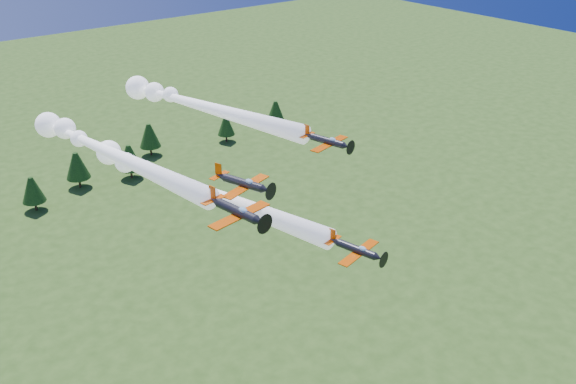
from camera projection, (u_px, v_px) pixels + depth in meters
plane_lead at (185, 184)px, 87.48m from camera, size 15.90×48.53×3.70m
plane_left at (105, 150)px, 84.41m from camera, size 12.42×45.41×3.70m
plane_right at (195, 104)px, 93.15m from camera, size 13.83×40.67×3.70m
plane_slot at (244, 183)px, 78.07m from camera, size 7.87×8.76×2.77m
treeline at (16, 180)px, 166.39m from camera, size 167.08×20.58×11.60m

